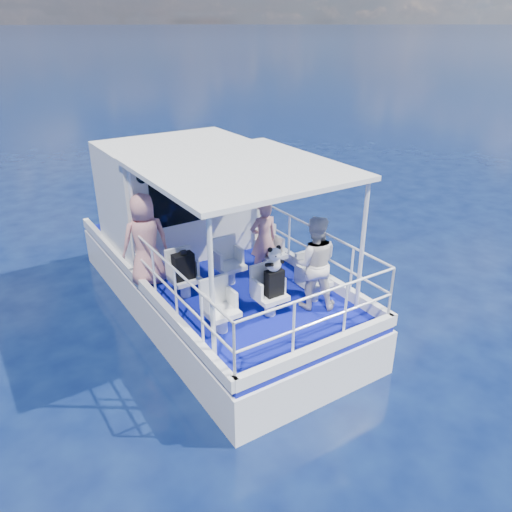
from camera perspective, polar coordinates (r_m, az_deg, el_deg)
The scene contains 20 objects.
ground at distance 9.52m, azimuth -2.22°, elevation -8.34°, with size 2000.00×2000.00×0.00m, color #071137.
hull at distance 10.26m, azimuth -5.08°, elevation -5.71°, with size 3.00×7.00×1.60m, color white.
deck at distance 9.86m, azimuth -5.26°, elevation -1.47°, with size 2.90×6.90×0.10m, color #090D7D.
cabin at distance 10.51m, azimuth -8.84°, elevation 6.86°, with size 2.85×2.00×2.20m, color white.
canopy at distance 8.05m, azimuth -1.85°, elevation 9.94°, with size 3.00×3.20×0.08m, color white.
canopy_posts at distance 8.38m, azimuth -1.57°, elevation 2.32°, with size 2.77×2.97×2.20m.
railings at distance 8.38m, azimuth -0.37°, elevation -2.19°, with size 2.84×3.59×1.00m, color white, non-canonical shape.
seat_port_fwd at distance 8.76m, azimuth -8.08°, elevation -3.46°, with size 0.48×0.46×0.38m, color white.
seat_center_fwd at distance 9.12m, azimuth -2.97°, elevation -2.02°, with size 0.48×0.46×0.38m, color white.
seat_stbd_fwd at distance 9.54m, azimuth 1.72°, elevation -0.69°, with size 0.48×0.46×0.38m, color white.
seat_port_aft at distance 7.75m, azimuth -3.95°, elevation -7.38°, with size 0.48×0.46×0.38m, color white.
seat_center_aft at distance 8.15m, azimuth 1.62°, elevation -5.55°, with size 0.48×0.46×0.38m, color white.
seat_stbd_aft at distance 8.62m, azimuth 6.59°, elevation -3.87°, with size 0.48×0.46×0.38m, color white.
passenger_port_fwd at distance 9.05m, azimuth -12.54°, elevation 1.77°, with size 0.63×0.45×1.70m, color #DB918D.
passenger_stbd_fwd at distance 9.18m, azimuth 0.86°, elevation 1.92°, with size 0.53×0.35×1.45m, color tan.
passenger_stbd_aft at distance 8.15m, azimuth 6.63°, elevation -0.80°, with size 0.78×0.61×1.61m, color silver.
backpack_port at distance 8.51m, azimuth -8.30°, elevation -1.19°, with size 0.35×0.20×0.46m, color black.
backpack_center at distance 7.93m, azimuth 2.10°, elevation -3.09°, with size 0.29×0.17×0.44m, color black.
compact_camera at distance 8.39m, azimuth -8.31°, elevation 0.39°, with size 0.11×0.06×0.06m, color black.
panda at distance 7.73m, azimuth 2.09°, elevation -0.32°, with size 0.27×0.22×0.41m, color white, non-canonical shape.
Camera 1 is at (-3.97, -6.87, 5.26)m, focal length 35.00 mm.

